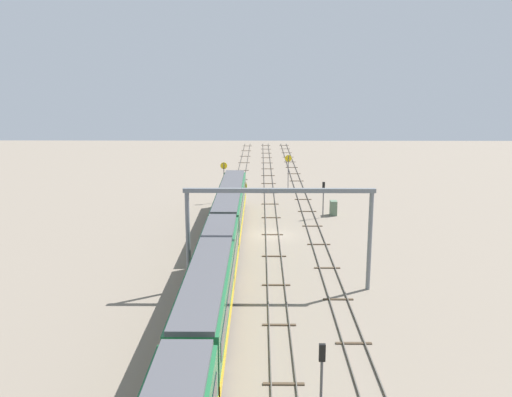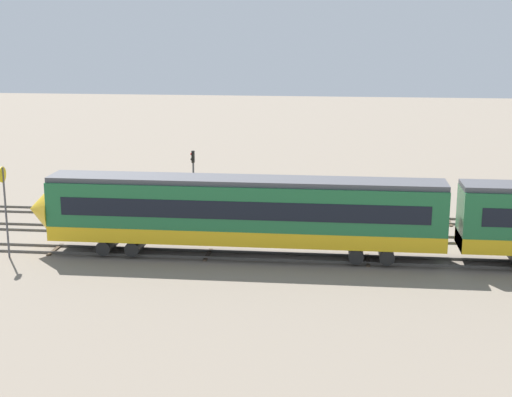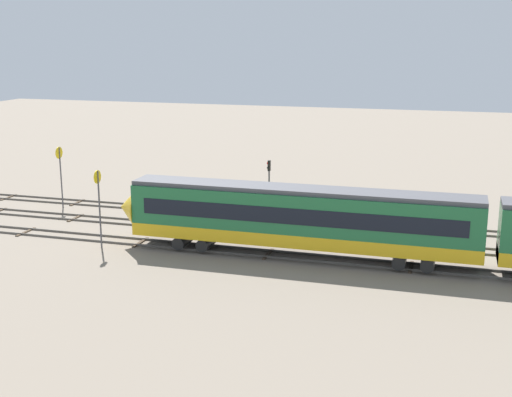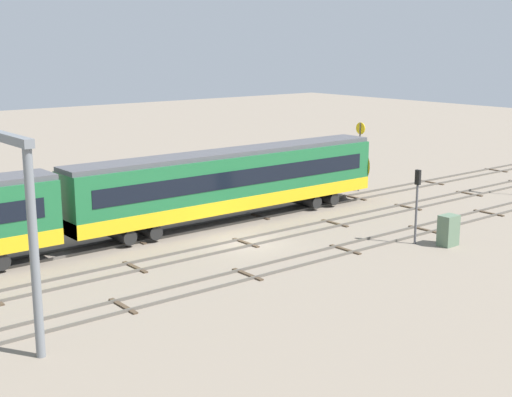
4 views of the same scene
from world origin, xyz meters
TOP-DOWN VIEW (x-y plane):
  - ground_plane at (0.00, 0.00)m, footprint 192.79×192.79m
  - track_near_foreground at (0.00, -4.84)m, footprint 176.79×2.40m
  - track_second_near at (-0.00, 0.00)m, footprint 176.79×2.40m
  - track_with_train at (-0.00, 4.84)m, footprint 176.79×2.40m
  - speed_sign_mid_trackside at (17.01, 6.55)m, footprint 0.14×0.96m
  - signal_light_trackside_approach at (7.98, -6.55)m, footprint 0.31×0.32m
  - relay_cabinet at (9.22, -8.03)m, footprint 1.16×0.86m

SIDE VIEW (x-z plane):
  - ground_plane at x=0.00m, z-range 0.00..0.00m
  - track_near_foreground at x=0.00m, z-range -0.01..0.15m
  - track_second_near at x=0.00m, z-range -0.01..0.15m
  - track_with_train at x=0.00m, z-range -0.01..0.15m
  - relay_cabinet at x=9.22m, z-range 0.00..1.89m
  - signal_light_trackside_approach at x=7.98m, z-range 0.71..5.29m
  - speed_sign_mid_trackside at x=17.01m, z-range 0.86..6.54m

